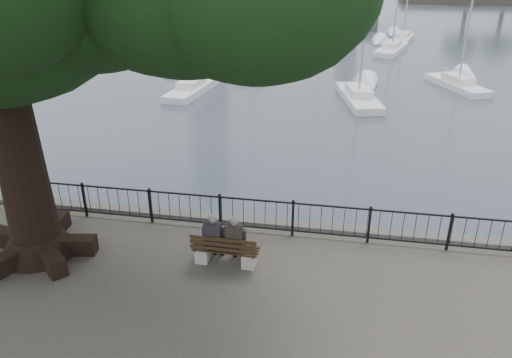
% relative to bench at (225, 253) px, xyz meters
% --- Properties ---
extents(harbor, '(260.00, 260.00, 1.20)m').
position_rel_bench_xyz_m(harbor, '(0.47, 2.13, -0.80)').
color(harbor, '#474644').
rests_on(harbor, ground).
extents(railing, '(22.06, 0.06, 1.00)m').
position_rel_bench_xyz_m(railing, '(0.47, 1.63, 0.26)').
color(railing, black).
rests_on(railing, ground).
extents(bench, '(1.64, 0.53, 0.86)m').
position_rel_bench_xyz_m(bench, '(0.00, 0.00, 0.00)').
color(bench, gray).
rests_on(bench, ground).
extents(person_left, '(0.40, 0.68, 1.37)m').
position_rel_bench_xyz_m(person_left, '(-0.28, 0.10, 0.33)').
color(person_left, black).
rests_on(person_left, ground).
extents(person_right, '(0.40, 0.68, 1.37)m').
position_rel_bench_xyz_m(person_right, '(0.25, 0.09, 0.33)').
color(person_right, black).
rests_on(person_right, ground).
extents(lion_monument, '(6.15, 6.15, 9.03)m').
position_rel_bench_xyz_m(lion_monument, '(2.47, 49.06, 0.97)').
color(lion_monument, '#474644').
rests_on(lion_monument, ground).
extents(sailboat_a, '(2.13, 5.62, 10.21)m').
position_rel_bench_xyz_m(sailboat_a, '(-6.61, 18.77, -1.00)').
color(sailboat_a, white).
rests_on(sailboat_a, ground).
extents(sailboat_b, '(2.91, 4.82, 9.60)m').
position_rel_bench_xyz_m(sailboat_b, '(-3.46, 23.49, -0.99)').
color(sailboat_b, white).
rests_on(sailboat_b, ground).
extents(sailboat_c, '(2.84, 6.00, 12.07)m').
position_rel_bench_xyz_m(sailboat_c, '(3.39, 18.67, -0.96)').
color(sailboat_c, white).
rests_on(sailboat_c, ground).
extents(sailboat_d, '(3.48, 5.41, 10.05)m').
position_rel_bench_xyz_m(sailboat_d, '(9.53, 22.78, -1.00)').
color(sailboat_d, white).
rests_on(sailboat_d, ground).
extents(sailboat_e, '(1.87, 5.96, 13.52)m').
position_rel_bench_xyz_m(sailboat_e, '(-9.19, 25.63, -0.92)').
color(sailboat_e, white).
rests_on(sailboat_e, ground).
extents(sailboat_f, '(2.39, 5.86, 12.21)m').
position_rel_bench_xyz_m(sailboat_f, '(0.29, 32.37, -0.95)').
color(sailboat_f, white).
rests_on(sailboat_f, ground).
extents(sailboat_g, '(3.30, 6.23, 11.30)m').
position_rel_bench_xyz_m(sailboat_g, '(6.23, 34.30, -0.98)').
color(sailboat_g, white).
rests_on(sailboat_g, ground).
extents(sailboat_h, '(2.40, 5.56, 12.40)m').
position_rel_bench_xyz_m(sailboat_h, '(-6.13, 35.56, -0.94)').
color(sailboat_h, white).
rests_on(sailboat_h, ground).
extents(sailboat_i, '(2.73, 5.46, 11.14)m').
position_rel_bench_xyz_m(sailboat_i, '(7.62, 40.02, -0.97)').
color(sailboat_i, white).
rests_on(sailboat_i, ground).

